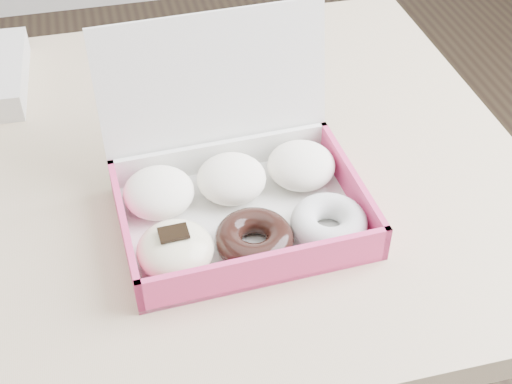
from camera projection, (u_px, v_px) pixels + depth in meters
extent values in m
cube|color=tan|center=(87.00, 188.00, 0.97)|extent=(1.20, 0.80, 0.04)
cylinder|color=tan|center=(356.00, 175.00, 1.57)|extent=(0.05, 0.05, 0.71)
cube|color=silver|center=(243.00, 221.00, 0.89)|extent=(0.30, 0.23, 0.01)
cube|color=#D5366D|center=(267.00, 269.00, 0.80)|extent=(0.30, 0.02, 0.05)
cube|color=silver|center=(221.00, 157.00, 0.95)|extent=(0.30, 0.02, 0.05)
cube|color=#D5366D|center=(125.00, 232.00, 0.84)|extent=(0.02, 0.22, 0.05)
cube|color=#D5366D|center=(352.00, 187.00, 0.90)|extent=(0.02, 0.22, 0.05)
cube|color=silver|center=(215.00, 96.00, 0.91)|extent=(0.30, 0.06, 0.21)
ellipsoid|color=white|center=(159.00, 192.00, 0.88)|extent=(0.09, 0.09, 0.05)
ellipsoid|color=white|center=(232.00, 179.00, 0.90)|extent=(0.09, 0.09, 0.05)
ellipsoid|color=white|center=(301.00, 165.00, 0.92)|extent=(0.09, 0.09, 0.05)
ellipsoid|color=beige|center=(175.00, 250.00, 0.81)|extent=(0.09, 0.09, 0.05)
cube|color=black|center=(173.00, 233.00, 0.79)|extent=(0.03, 0.03, 0.00)
torus|color=black|center=(254.00, 238.00, 0.84)|extent=(0.10, 0.10, 0.03)
torus|color=silver|center=(329.00, 223.00, 0.86)|extent=(0.10, 0.10, 0.03)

